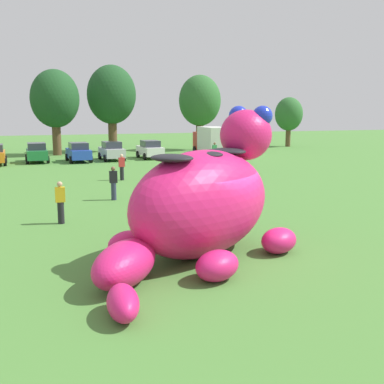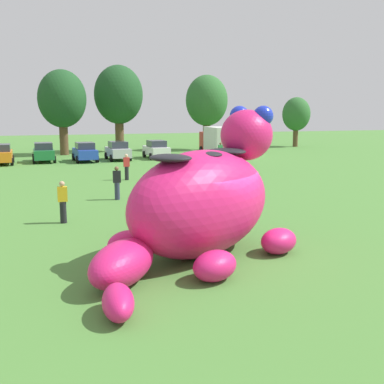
{
  "view_description": "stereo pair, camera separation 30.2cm",
  "coord_description": "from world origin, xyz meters",
  "px_view_note": "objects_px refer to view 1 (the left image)",
  "views": [
    {
      "loc": [
        -5.98,
        -13.08,
        4.45
      ],
      "look_at": [
        -0.95,
        1.25,
        1.83
      ],
      "focal_mm": 43.82,
      "sensor_mm": 36.0,
      "label": 1
    },
    {
      "loc": [
        -5.7,
        -13.17,
        4.45
      ],
      "look_at": [
        -0.95,
        1.25,
        1.83
      ],
      "focal_mm": 43.82,
      "sensor_mm": 36.0,
      "label": 2
    }
  ],
  "objects_px": {
    "giant_inflatable_creature": "(203,201)",
    "spectator_by_cars": "(113,183)",
    "spectator_wandering": "(60,203)",
    "spectator_near_inflatable": "(122,167)",
    "car_white": "(150,149)",
    "spectator_mid_field": "(216,168)",
    "spectator_far_side": "(215,152)",
    "box_truck": "(212,141)",
    "car_silver": "(112,151)",
    "car_green": "(37,153)",
    "car_blue": "(79,152)"
  },
  "relations": [
    {
      "from": "giant_inflatable_creature",
      "to": "spectator_by_cars",
      "type": "bearing_deg",
      "value": 95.78
    },
    {
      "from": "spectator_wandering",
      "to": "spectator_near_inflatable",
      "type": "bearing_deg",
      "value": 67.45
    },
    {
      "from": "car_white",
      "to": "spectator_by_cars",
      "type": "bearing_deg",
      "value": -109.29
    },
    {
      "from": "spectator_mid_field",
      "to": "spectator_by_cars",
      "type": "distance_m",
      "value": 8.35
    },
    {
      "from": "car_white",
      "to": "spectator_far_side",
      "type": "xyz_separation_m",
      "value": [
        4.76,
        -4.62,
        -0.01
      ]
    },
    {
      "from": "giant_inflatable_creature",
      "to": "box_truck",
      "type": "relative_size",
      "value": 1.19
    },
    {
      "from": "giant_inflatable_creature",
      "to": "spectator_wandering",
      "type": "relative_size",
      "value": 4.54
    },
    {
      "from": "car_white",
      "to": "spectator_mid_field",
      "type": "height_order",
      "value": "car_white"
    },
    {
      "from": "car_silver",
      "to": "spectator_by_cars",
      "type": "bearing_deg",
      "value": -99.46
    },
    {
      "from": "car_green",
      "to": "box_truck",
      "type": "height_order",
      "value": "box_truck"
    },
    {
      "from": "car_green",
      "to": "car_silver",
      "type": "height_order",
      "value": "same"
    },
    {
      "from": "car_green",
      "to": "spectator_near_inflatable",
      "type": "relative_size",
      "value": 2.41
    },
    {
      "from": "spectator_near_inflatable",
      "to": "spectator_far_side",
      "type": "distance_m",
      "value": 13.29
    },
    {
      "from": "spectator_by_cars",
      "to": "spectator_wandering",
      "type": "bearing_deg",
      "value": -123.49
    },
    {
      "from": "spectator_far_side",
      "to": "spectator_near_inflatable",
      "type": "bearing_deg",
      "value": -139.18
    },
    {
      "from": "giant_inflatable_creature",
      "to": "car_green",
      "type": "bearing_deg",
      "value": 98.08
    },
    {
      "from": "box_truck",
      "to": "car_green",
      "type": "bearing_deg",
      "value": 178.03
    },
    {
      "from": "giant_inflatable_creature",
      "to": "car_white",
      "type": "xyz_separation_m",
      "value": [
        6.0,
        30.16,
        -0.84
      ]
    },
    {
      "from": "car_silver",
      "to": "box_truck",
      "type": "distance_m",
      "value": 9.88
    },
    {
      "from": "car_green",
      "to": "car_white",
      "type": "distance_m",
      "value": 10.28
    },
    {
      "from": "spectator_by_cars",
      "to": "spectator_far_side",
      "type": "relative_size",
      "value": 1.0
    },
    {
      "from": "spectator_near_inflatable",
      "to": "car_white",
      "type": "bearing_deg",
      "value": 68.31
    },
    {
      "from": "spectator_by_cars",
      "to": "spectator_mid_field",
      "type": "bearing_deg",
      "value": 29.34
    },
    {
      "from": "car_blue",
      "to": "spectator_near_inflatable",
      "type": "relative_size",
      "value": 2.45
    },
    {
      "from": "spectator_near_inflatable",
      "to": "spectator_mid_field",
      "type": "distance_m",
      "value": 6.15
    },
    {
      "from": "car_green",
      "to": "spectator_far_side",
      "type": "xyz_separation_m",
      "value": [
        15.04,
        -4.61,
        -0.01
      ]
    },
    {
      "from": "giant_inflatable_creature",
      "to": "car_white",
      "type": "bearing_deg",
      "value": 78.76
    },
    {
      "from": "car_green",
      "to": "car_blue",
      "type": "distance_m",
      "value": 3.61
    },
    {
      "from": "car_blue",
      "to": "car_white",
      "type": "relative_size",
      "value": 1.01
    },
    {
      "from": "car_white",
      "to": "spectator_wandering",
      "type": "distance_m",
      "value": 26.36
    },
    {
      "from": "car_green",
      "to": "giant_inflatable_creature",
      "type": "bearing_deg",
      "value": -81.92
    },
    {
      "from": "car_silver",
      "to": "spectator_near_inflatable",
      "type": "height_order",
      "value": "car_silver"
    },
    {
      "from": "car_silver",
      "to": "spectator_by_cars",
      "type": "distance_m",
      "value": 19.93
    },
    {
      "from": "spectator_near_inflatable",
      "to": "spectator_wandering",
      "type": "xyz_separation_m",
      "value": [
        -4.62,
        -11.12,
        0.0
      ]
    },
    {
      "from": "spectator_near_inflatable",
      "to": "spectator_far_side",
      "type": "bearing_deg",
      "value": 40.82
    },
    {
      "from": "car_green",
      "to": "spectator_far_side",
      "type": "bearing_deg",
      "value": -17.05
    },
    {
      "from": "giant_inflatable_creature",
      "to": "car_white",
      "type": "height_order",
      "value": "giant_inflatable_creature"
    },
    {
      "from": "car_blue",
      "to": "spectator_by_cars",
      "type": "distance_m",
      "value": 19.25
    },
    {
      "from": "spectator_near_inflatable",
      "to": "spectator_by_cars",
      "type": "relative_size",
      "value": 1.0
    },
    {
      "from": "giant_inflatable_creature",
      "to": "spectator_mid_field",
      "type": "distance_m",
      "value": 15.53
    },
    {
      "from": "spectator_by_cars",
      "to": "spectator_wandering",
      "type": "distance_m",
      "value": 5.24
    },
    {
      "from": "car_green",
      "to": "spectator_far_side",
      "type": "relative_size",
      "value": 2.41
    },
    {
      "from": "car_green",
      "to": "car_white",
      "type": "height_order",
      "value": "same"
    },
    {
      "from": "box_truck",
      "to": "spectator_near_inflatable",
      "type": "bearing_deg",
      "value": -131.84
    },
    {
      "from": "spectator_mid_field",
      "to": "spectator_wandering",
      "type": "xyz_separation_m",
      "value": [
        -10.17,
        -8.46,
        0.0
      ]
    },
    {
      "from": "box_truck",
      "to": "spectator_by_cars",
      "type": "bearing_deg",
      "value": -123.97
    },
    {
      "from": "giant_inflatable_creature",
      "to": "spectator_far_side",
      "type": "distance_m",
      "value": 27.73
    },
    {
      "from": "giant_inflatable_creature",
      "to": "car_silver",
      "type": "bearing_deg",
      "value": 85.67
    },
    {
      "from": "spectator_far_side",
      "to": "car_blue",
      "type": "bearing_deg",
      "value": 161.69
    },
    {
      "from": "car_silver",
      "to": "spectator_by_cars",
      "type": "relative_size",
      "value": 2.44
    }
  ]
}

